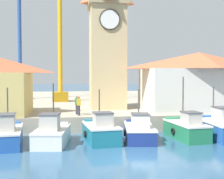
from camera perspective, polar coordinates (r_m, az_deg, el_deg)
ground_plane at (r=18.21m, az=3.92°, el=-12.56°), size 300.00×300.00×0.00m
quay_wharf at (r=45.47m, az=-3.23°, el=-2.49°), size 120.00×40.00×1.37m
fishing_boat_left_inner at (r=22.51m, az=-18.63°, el=-7.76°), size 2.43×5.13×3.91m
fishing_boat_mid_left at (r=22.05m, az=-10.93°, el=-7.94°), size 2.61×4.64×4.21m
fishing_boat_center at (r=22.40m, az=-2.05°, el=-7.61°), size 2.56×4.34×3.74m
fishing_boat_mid_right at (r=23.22m, az=5.01°, el=-7.48°), size 2.67×5.08×3.73m
fishing_boat_right_inner at (r=24.10m, az=13.43°, el=-6.99°), size 2.33×4.59×4.64m
fishing_boat_right_outer at (r=25.05m, az=18.71°, el=-6.53°), size 1.94×5.25×3.87m
clock_tower at (r=31.99m, az=-0.85°, el=9.26°), size 3.97×3.97×15.05m
warehouse_right at (r=31.07m, az=15.66°, el=1.53°), size 10.91×6.45×5.58m
port_crane_near at (r=41.10m, az=-9.59°, el=9.52°), size 4.62×8.26×21.16m
port_crane_far at (r=46.34m, az=-16.59°, el=7.98°), size 4.35×7.78×19.92m
dock_worker_near_tower at (r=26.43m, az=-6.10°, el=-2.91°), size 0.34×0.22×1.62m
dock_worker_along_quay at (r=27.18m, az=-6.45°, el=-2.76°), size 0.34×0.22×1.62m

